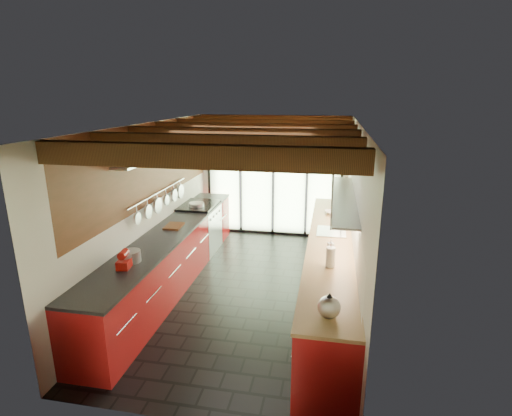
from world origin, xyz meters
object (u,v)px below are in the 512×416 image
Objects in this scene: kettle at (329,306)px; soap_bottle at (331,245)px; paper_towel at (331,257)px; bowl at (332,212)px; stand_mixer at (125,260)px.

kettle reaches higher than soap_bottle.
paper_towel is at bearing 90.00° from kettle.
bowl is at bearing 90.00° from paper_towel.
stand_mixer is at bearing 164.57° from kettle.
stand_mixer is 2.74m from soap_bottle.
kettle is 1.74m from soap_bottle.
soap_bottle is (0.00, 1.74, -0.03)m from kettle.
soap_bottle is 0.71× the size of bowl.
paper_towel is 1.28× the size of bowl.
stand_mixer is 3.81m from bowl.
bowl is (2.54, 2.84, -0.06)m from stand_mixer.
bowl is (0.00, 3.54, -0.09)m from kettle.
kettle is at bearing -90.00° from bowl.
bowl is (0.00, 1.80, -0.06)m from soap_bottle.
soap_bottle reaches higher than bowl.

